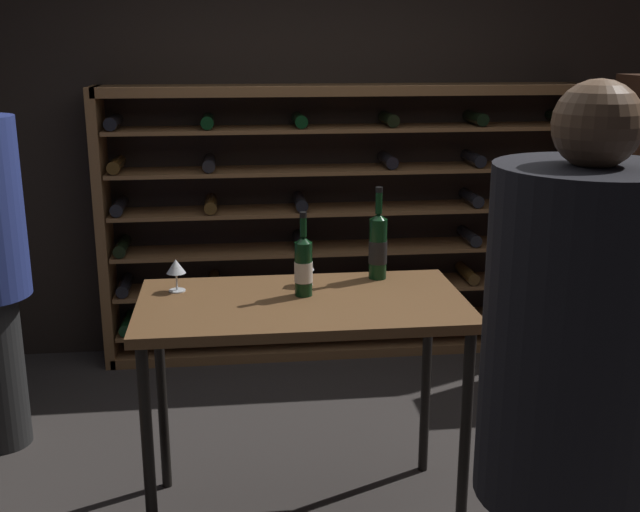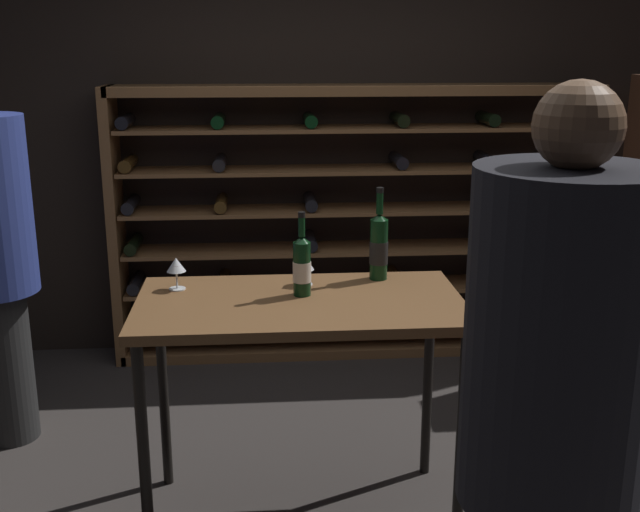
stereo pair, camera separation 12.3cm
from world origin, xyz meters
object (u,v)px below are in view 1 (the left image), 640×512
(tasting_table, at_px, (302,324))
(person_bystander_red_print, at_px, (570,414))
(wine_glass_stemmed_left, at_px, (176,268))
(wine_rack, at_px, (340,224))
(wine_bottle_red_label, at_px, (378,246))
(wine_glass_stemmed_right, at_px, (305,264))
(wine_bottle_amber_reserve, at_px, (303,266))

(tasting_table, bearing_deg, person_bystander_red_print, -63.18)
(wine_glass_stemmed_left, bearing_deg, wine_rack, 60.98)
(tasting_table, height_order, wine_bottle_red_label, wine_bottle_red_label)
(wine_bottle_red_label, height_order, wine_glass_stemmed_left, wine_bottle_red_label)
(person_bystander_red_print, bearing_deg, wine_glass_stemmed_right, 12.92)
(tasting_table, relative_size, wine_glass_stemmed_right, 9.89)
(wine_rack, relative_size, wine_glass_stemmed_left, 22.19)
(person_bystander_red_print, relative_size, wine_bottle_red_label, 4.71)
(wine_glass_stemmed_right, height_order, wine_glass_stemmed_left, wine_glass_stemmed_left)
(tasting_table, xyz_separation_m, wine_bottle_amber_reserve, (0.01, 0.06, 0.22))
(person_bystander_red_print, relative_size, wine_glass_stemmed_left, 13.86)
(wine_rack, bearing_deg, wine_bottle_red_label, -92.15)
(wine_rack, xyz_separation_m, wine_glass_stemmed_right, (-0.38, -1.61, 0.22))
(wine_glass_stemmed_right, bearing_deg, wine_rack, 76.76)
(wine_bottle_red_label, bearing_deg, person_bystander_red_print, -80.58)
(wine_rack, distance_m, wine_bottle_amber_reserve, 1.80)
(person_bystander_red_print, xyz_separation_m, wine_bottle_amber_reserve, (-0.57, 1.21, 0.07))
(wine_rack, height_order, wine_bottle_amber_reserve, wine_rack)
(wine_rack, bearing_deg, wine_glass_stemmed_right, -103.24)
(tasting_table, relative_size, wine_glass_stemmed_left, 9.57)
(wine_rack, relative_size, wine_bottle_red_label, 7.54)
(wine_bottle_amber_reserve, xyz_separation_m, wine_bottle_red_label, (0.34, 0.19, 0.02))
(tasting_table, height_order, wine_glass_stemmed_left, wine_glass_stemmed_left)
(tasting_table, relative_size, person_bystander_red_print, 0.69)
(wine_bottle_amber_reserve, relative_size, wine_glass_stemmed_right, 2.61)
(wine_glass_stemmed_right, bearing_deg, person_bystander_red_print, -67.58)
(wine_rack, xyz_separation_m, wine_glass_stemmed_left, (-0.90, -1.63, 0.22))
(wine_bottle_red_label, distance_m, wine_glass_stemmed_right, 0.33)
(wine_rack, relative_size, wine_glass_stemmed_right, 22.93)
(wine_bottle_amber_reserve, bearing_deg, wine_glass_stemmed_left, 167.48)
(tasting_table, xyz_separation_m, wine_glass_stemmed_left, (-0.50, 0.17, 0.20))
(wine_bottle_amber_reserve, bearing_deg, wine_bottle_red_label, 29.94)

